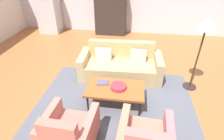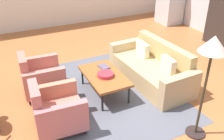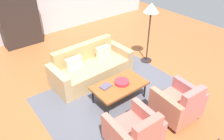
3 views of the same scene
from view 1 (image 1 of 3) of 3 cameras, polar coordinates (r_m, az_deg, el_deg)
The scene contains 10 objects.
ground_plane at distance 4.53m, azimuth 3.32°, elevation -5.10°, with size 11.55×11.55×0.00m, color #A75E32.
area_rug at distance 4.07m, azimuth 1.03°, elevation -10.04°, with size 3.40×2.60×0.01m, color #53555F.
couch at distance 4.82m, azimuth 2.71°, elevation 1.57°, with size 2.14×0.99×0.86m.
coffee_table at distance 3.78m, azimuth 1.00°, elevation -6.09°, with size 1.20×0.70×0.44m.
armchair_left at distance 3.13m, azimuth -13.56°, elevation -19.02°, with size 0.84×0.84×0.88m.
fruit_bowl at distance 3.73m, azimuth 2.06°, elevation -5.31°, with size 0.32×0.32×0.07m, color #BC2937.
book_stack at distance 3.88m, azimuth -2.96°, elevation -4.01°, with size 0.27×0.21×0.03m.
cabinet at distance 7.45m, azimuth -0.45°, elevation 17.96°, with size 1.20×0.51×1.80m.
refrigerator at distance 8.10m, azimuth -19.43°, elevation 17.61°, with size 0.80×0.73×1.85m.
floor_lamp at distance 4.25m, azimuth 27.39°, elevation 10.90°, with size 0.40×0.40×1.72m.
Camera 1 is at (0.24, -3.59, 2.75)m, focal length 28.94 mm.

